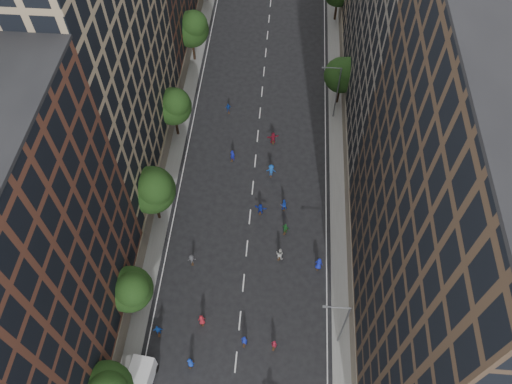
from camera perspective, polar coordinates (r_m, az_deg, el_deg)
ground at (r=70.15m, az=0.17°, el=6.12°), size 240.00×240.00×0.00m
sidewalk_left at (r=76.74m, az=-8.55°, el=10.77°), size 4.00×105.00×0.15m
sidewalk_right at (r=75.71m, az=9.82°, el=9.80°), size 4.00×105.00×0.15m
bldg_left_a at (r=46.95m, az=-26.69°, el=-7.63°), size 14.00×22.00×30.00m
bldg_left_b at (r=58.92m, az=-19.55°, el=14.17°), size 14.00×26.00×34.00m
bldg_right_a at (r=43.55m, az=23.48°, el=-4.67°), size 14.00×30.00×36.00m
bldg_right_b at (r=63.92m, az=18.60°, el=17.43°), size 14.00×28.00×33.00m
tree_left_1 at (r=53.09m, az=-14.13°, el=-10.72°), size 4.80×4.80×8.21m
tree_left_2 at (r=58.07m, az=-11.74°, el=0.32°), size 5.60×5.60×9.45m
tree_left_3 at (r=67.26m, az=-9.37°, el=9.75°), size 5.00×5.00×8.58m
tree_left_4 at (r=78.95m, az=-7.34°, el=18.11°), size 5.40×5.40×9.08m
tree_right_a at (r=72.17m, az=9.95°, el=13.16°), size 5.00×5.00×8.39m
streetlamp_near at (r=51.28m, az=9.82°, el=-14.57°), size 2.64×0.22×9.06m
streetlamp_far at (r=70.25m, az=9.12°, el=11.42°), size 2.64×0.22×9.06m
cargo_van at (r=54.01m, az=-13.26°, el=-20.53°), size 2.90×5.23×2.66m
skater_0 at (r=54.31m, az=-7.52°, el=-18.77°), size 0.90×0.69×1.64m
skater_1 at (r=54.46m, az=-1.35°, el=-16.63°), size 0.74×0.53×1.91m
skater_4 at (r=55.85m, az=-11.13°, el=-15.25°), size 1.12×0.62×1.80m
skater_6 at (r=55.64m, az=-6.22°, el=-14.31°), size 0.95×0.74×1.71m
skater_7 at (r=54.46m, az=2.08°, el=-17.01°), size 0.69×0.52×1.70m
skater_8 at (r=58.62m, az=2.73°, el=-7.08°), size 1.14×1.03×1.92m
skater_9 at (r=58.92m, az=-7.35°, el=-7.66°), size 1.07×0.75×1.51m
skater_10 at (r=60.45m, az=3.39°, el=-4.20°), size 1.13×0.82×1.78m
skater_11 at (r=61.95m, az=0.51°, el=-1.94°), size 1.62×0.80×1.67m
skater_12 at (r=58.43m, az=7.19°, el=-8.14°), size 1.05×0.83×1.89m
skater_13 at (r=67.05m, az=-2.71°, el=4.20°), size 0.78×0.63×1.85m
skater_14 at (r=62.34m, az=3.16°, el=-1.45°), size 1.00×0.86×1.77m
skater_15 at (r=65.34m, az=1.74°, el=2.47°), size 1.29×0.78×1.94m
skater_16 at (r=73.29m, az=-3.18°, el=9.55°), size 0.95×0.57×1.51m
skater_17 at (r=69.05m, az=1.96°, el=6.19°), size 1.78×1.00×1.83m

